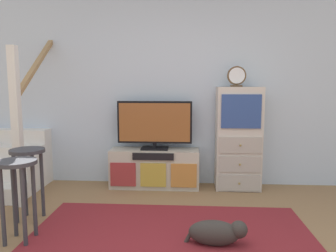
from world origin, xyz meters
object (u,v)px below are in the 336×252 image
(desk_clock, at_px, (237,77))
(media_console, at_px, (155,168))
(television, at_px, (155,124))
(bar_stool_near, at_px, (17,182))
(bar_stool_far, at_px, (28,168))
(side_cabinet, at_px, (238,139))
(dog, at_px, (217,232))

(desk_clock, bearing_deg, media_console, 179.74)
(media_console, relative_size, television, 1.19)
(bar_stool_near, relative_size, bar_stool_far, 0.99)
(side_cabinet, bearing_deg, dog, -104.31)
(bar_stool_near, bearing_deg, side_cabinet, 37.00)
(television, xyz_separation_m, dog, (0.71, -1.59, -0.74))
(media_console, height_order, desk_clock, desk_clock)
(bar_stool_far, bearing_deg, dog, -12.75)
(media_console, relative_size, dog, 2.18)
(television, relative_size, bar_stool_near, 1.36)
(bar_stool_far, bearing_deg, bar_stool_near, -73.33)
(desk_clock, bearing_deg, television, 178.45)
(side_cabinet, xyz_separation_m, bar_stool_near, (-2.13, -1.61, -0.13))
(television, height_order, desk_clock, desk_clock)
(television, bearing_deg, bar_stool_near, -122.35)
(side_cabinet, bearing_deg, bar_stool_far, -153.11)
(desk_clock, distance_m, dog, 2.10)
(media_console, distance_m, dog, 1.72)
(bar_stool_far, distance_m, dog, 1.96)
(media_console, xyz_separation_m, side_cabinet, (1.11, 0.01, 0.42))
(side_cabinet, height_order, bar_stool_far, side_cabinet)
(bar_stool_near, bearing_deg, dog, 1.11)
(media_console, relative_size, side_cabinet, 0.88)
(desk_clock, distance_m, bar_stool_near, 2.79)
(side_cabinet, distance_m, desk_clock, 0.81)
(desk_clock, height_order, bar_stool_far, desk_clock)
(media_console, xyz_separation_m, bar_stool_far, (-1.16, -1.14, 0.29))
(side_cabinet, xyz_separation_m, dog, (-0.40, -1.58, -0.56))
(side_cabinet, relative_size, bar_stool_near, 1.84)
(desk_clock, xyz_separation_m, dog, (-0.36, -1.56, -1.36))
(media_console, xyz_separation_m, desk_clock, (1.06, -0.00, 1.22))
(media_console, height_order, bar_stool_far, bar_stool_far)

